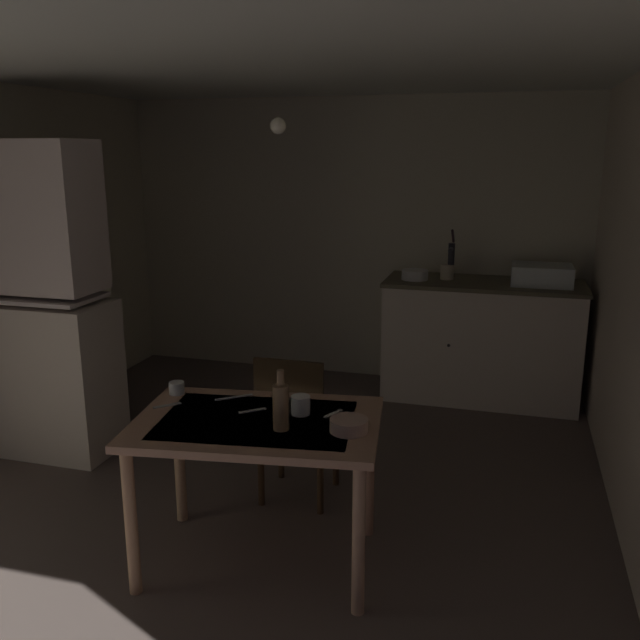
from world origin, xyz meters
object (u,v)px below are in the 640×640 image
object	(u,v)px
glass_bottle	(281,406)
hutch_cabinet	(43,312)
mixing_bowl_counter	(415,275)
serving_bowl_wide	(349,425)
sink_basin	(542,274)
dining_table	(257,439)
mug_tall	(301,405)
chair_far_side	(296,423)
hand_pump	(451,258)

from	to	relation	value
glass_bottle	hutch_cabinet	bearing A→B (deg)	154.69
hutch_cabinet	mixing_bowl_counter	distance (m)	2.71
serving_bowl_wide	mixing_bowl_counter	bearing A→B (deg)	91.81
sink_basin	mixing_bowl_counter	world-z (taller)	sink_basin
dining_table	mug_tall	xyz separation A→B (m)	(0.17, 0.12, 0.14)
mixing_bowl_counter	mug_tall	xyz separation A→B (m)	(-0.18, -2.39, -0.21)
mug_tall	serving_bowl_wide	bearing A→B (deg)	-27.46
chair_far_side	serving_bowl_wide	world-z (taller)	chair_far_side
sink_basin	dining_table	bearing A→B (deg)	-116.85
mixing_bowl_counter	serving_bowl_wide	distance (m)	2.54
dining_table	chair_far_side	bearing A→B (deg)	91.08
dining_table	glass_bottle	distance (m)	0.26
mixing_bowl_counter	sink_basin	bearing A→B (deg)	3.04
chair_far_side	mixing_bowl_counter	bearing A→B (deg)	79.12
dining_table	glass_bottle	world-z (taller)	glass_bottle
hutch_cabinet	mug_tall	bearing A→B (deg)	-20.04
hutch_cabinet	mixing_bowl_counter	size ratio (longest dim) A/B	9.62
mug_tall	sink_basin	bearing A→B (deg)	65.26
mixing_bowl_counter	serving_bowl_wide	size ratio (longest dim) A/B	1.22
dining_table	serving_bowl_wide	bearing A→B (deg)	-2.17
hutch_cabinet	hand_pump	distance (m)	2.98
mixing_bowl_counter	mug_tall	bearing A→B (deg)	-94.38
mixing_bowl_counter	hand_pump	bearing A→B (deg)	19.76
sink_basin	hand_pump	world-z (taller)	hand_pump
mug_tall	chair_far_side	bearing A→B (deg)	110.69
chair_far_side	serving_bowl_wide	size ratio (longest dim) A/B	5.10
sink_basin	mixing_bowl_counter	bearing A→B (deg)	-176.96
hutch_cabinet	mug_tall	distance (m)	2.06
serving_bowl_wide	chair_far_side	bearing A→B (deg)	125.67
mixing_bowl_counter	serving_bowl_wide	world-z (taller)	mixing_bowl_counter
hutch_cabinet	hand_pump	bearing A→B (deg)	36.92
dining_table	mixing_bowl_counter	bearing A→B (deg)	81.96
hand_pump	glass_bottle	bearing A→B (deg)	-100.09
glass_bottle	mug_tall	bearing A→B (deg)	81.56
hand_pump	serving_bowl_wide	distance (m)	2.66
hand_pump	dining_table	size ratio (longest dim) A/B	0.32
mixing_bowl_counter	glass_bottle	xyz separation A→B (m)	(-0.21, -2.59, -0.14)
serving_bowl_wide	sink_basin	bearing A→B (deg)	71.52
hand_pump	dining_table	bearing A→B (deg)	-103.38
serving_bowl_wide	glass_bottle	world-z (taller)	glass_bottle
chair_far_side	sink_basin	bearing A→B (deg)	56.23
hutch_cabinet	hand_pump	xyz separation A→B (m)	(2.38, 1.79, 0.18)
hand_pump	chair_far_side	distance (m)	2.20
hutch_cabinet	mug_tall	size ratio (longest dim) A/B	22.12
hutch_cabinet	dining_table	xyz separation A→B (m)	(1.76, -0.82, -0.30)
hutch_cabinet	glass_bottle	world-z (taller)	hutch_cabinet
mug_tall	dining_table	bearing A→B (deg)	-145.01
mug_tall	glass_bottle	world-z (taller)	glass_bottle
hutch_cabinet	chair_far_side	distance (m)	1.82
mug_tall	glass_bottle	size ratio (longest dim) A/B	0.33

